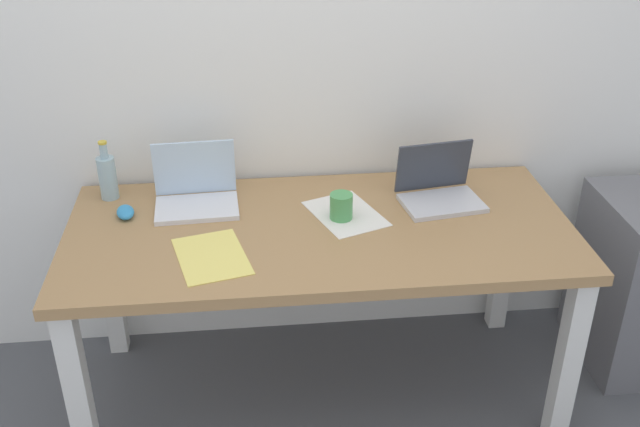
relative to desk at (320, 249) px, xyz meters
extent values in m
plane|color=#515459|center=(0.00, 0.00, -0.64)|extent=(8.00, 8.00, 0.00)
cube|color=white|center=(0.00, 0.46, 0.66)|extent=(5.20, 0.08, 2.60)
cube|color=#A37A4C|center=(0.00, 0.00, 0.07)|extent=(1.74, 0.80, 0.04)
cube|color=silver|center=(-0.81, -0.34, -0.30)|extent=(0.07, 0.07, 0.69)
cube|color=silver|center=(0.81, -0.34, -0.30)|extent=(0.07, 0.07, 0.69)
cube|color=silver|center=(-0.81, 0.34, -0.30)|extent=(0.07, 0.07, 0.69)
cube|color=silver|center=(0.81, 0.34, -0.30)|extent=(0.07, 0.07, 0.69)
cube|color=silver|center=(-0.43, 0.16, 0.10)|extent=(0.30, 0.21, 0.02)
cube|color=silver|center=(-0.43, 0.26, 0.21)|extent=(0.29, 0.04, 0.21)
cube|color=silver|center=(0.46, 0.10, 0.10)|extent=(0.31, 0.23, 0.02)
cube|color=#333842|center=(0.44, 0.20, 0.21)|extent=(0.29, 0.08, 0.19)
cylinder|color=#99B7C1|center=(-0.75, 0.29, 0.17)|extent=(0.07, 0.07, 0.16)
cylinder|color=#99B7C1|center=(-0.75, 0.29, 0.28)|extent=(0.03, 0.03, 0.06)
cylinder|color=gold|center=(-0.75, 0.29, 0.31)|extent=(0.03, 0.03, 0.01)
ellipsoid|color=#338CC6|center=(-0.67, 0.14, 0.11)|extent=(0.08, 0.11, 0.03)
cylinder|color=#4C9E56|center=(0.08, 0.05, 0.14)|extent=(0.08, 0.08, 0.09)
cube|color=#F4E06B|center=(-0.37, -0.16, 0.09)|extent=(0.27, 0.34, 0.00)
cube|color=white|center=(0.10, 0.08, 0.09)|extent=(0.30, 0.35, 0.00)
camera|label=1|loc=(-0.23, -2.20, 1.35)|focal=41.43mm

